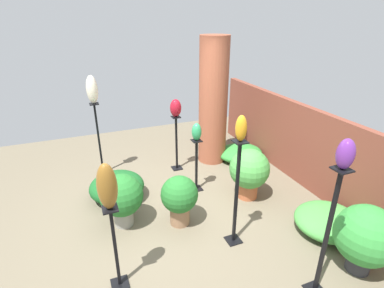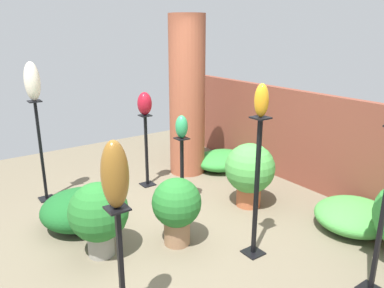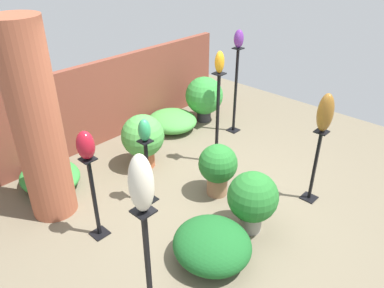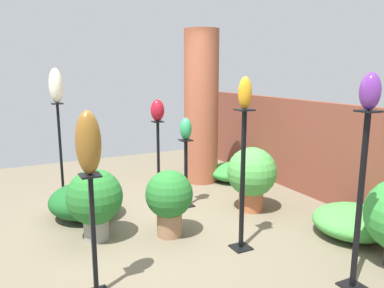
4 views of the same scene
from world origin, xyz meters
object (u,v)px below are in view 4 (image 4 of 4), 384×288
Objects in this scene: pedestal_ivory at (61,154)px; pedestal_bronze at (94,242)px; art_vase_jade at (186,129)px; art_vase_ruby at (157,110)px; pedestal_amber at (242,186)px; pedestal_jade at (186,176)px; pedestal_ruby at (158,159)px; art_vase_bronze at (88,143)px; art_vase_amber at (245,93)px; potted_plant_walkway_edge at (252,174)px; pedestal_violet at (359,209)px; art_vase_ivory at (56,86)px; potted_plant_mid_left at (95,199)px; potted_plant_near_pillar at (169,198)px; art_vase_violet at (370,91)px; brick_pillar at (201,107)px.

pedestal_ivory reaches higher than pedestal_bronze.
pedestal_ivory is 4.70× the size of art_vase_jade.
pedestal_amber is at bearing 0.68° from art_vase_ruby.
pedestal_ruby is at bearing -175.98° from pedestal_jade.
art_vase_bronze is at bearing -45.93° from pedestal_jade.
pedestal_ruby is at bearing -179.32° from pedestal_amber.
art_vase_amber is (2.66, 1.44, 1.01)m from pedestal_ivory.
potted_plant_walkway_edge is at bearing 113.61° from pedestal_bronze.
pedestal_violet is at bearing 65.97° from art_vase_bronze.
pedestal_ivory is 2.79× the size of art_vase_ivory.
art_vase_amber is at bearing 28.39° from pedestal_ivory.
pedestal_bronze reaches higher than potted_plant_mid_left.
pedestal_violet is at bearing 30.78° from potted_plant_near_pillar.
art_vase_jade is (0.00, 0.00, 0.67)m from pedestal_jade.
art_vase_jade reaches higher than potted_plant_walkway_edge.
art_vase_violet is 1.01× the size of art_vase_jade.
pedestal_bronze is (-0.91, -2.04, -0.24)m from pedestal_violet.
pedestal_bronze is 1.38× the size of potted_plant_near_pillar.
pedestal_violet is 1.97m from potted_plant_walkway_edge.
pedestal_violet is 4.87× the size of art_vase_amber.
pedestal_bronze is 1.11m from potted_plant_mid_left.
potted_plant_mid_left is (-0.93, -1.33, -1.19)m from art_vase_amber.
art_vase_amber is (-1.06, -0.46, 0.93)m from pedestal_violet.
art_vase_ruby is (0.12, -0.83, 0.01)m from brick_pillar.
art_vase_bronze is at bearing -2.88° from art_vase_ivory.
art_vase_violet reaches higher than art_vase_amber.
potted_plant_walkway_edge is 2.09m from potted_plant_mid_left.
art_vase_amber is 2.01m from potted_plant_mid_left.
art_vase_bronze is 0.59× the size of potted_plant_walkway_edge.
art_vase_jade is (-1.56, 1.61, 0.62)m from pedestal_bronze.
art_vase_amber is 1.62m from art_vase_bronze.
pedestal_amber is 3.03m from pedestal_ivory.
art_vase_violet is 0.39× the size of potted_plant_near_pillar.
art_vase_ivory reaches higher than pedestal_violet.
pedestal_jade is at bearing 142.64° from potted_plant_near_pillar.
pedestal_jade is 0.67m from art_vase_jade.
pedestal_jade is 1.45m from potted_plant_mid_left.
art_vase_bronze reaches higher than art_vase_ruby.
art_vase_ivory is 2.51m from potted_plant_near_pillar.
pedestal_bronze is 2.11× the size of art_vase_ivory.
pedestal_violet is at bearing 23.50° from art_vase_amber.
art_vase_ivory is at bearing -105.10° from art_vase_ruby.
art_vase_amber is 1.48m from potted_plant_near_pillar.
art_vase_amber is at bearing 95.41° from pedestal_bronze.
art_vase_amber is (2.40, -0.81, 0.39)m from brick_pillar.
pedestal_ruby is 1.61m from potted_plant_walkway_edge.
potted_plant_walkway_edge is at bearing 53.20° from pedestal_jade.
art_vase_ruby is at bearing 147.42° from art_vase_bronze.
pedestal_ruby is at bearing -171.69° from art_vase_violet.
pedestal_ivory is at bearing -156.32° from potted_plant_near_pillar.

